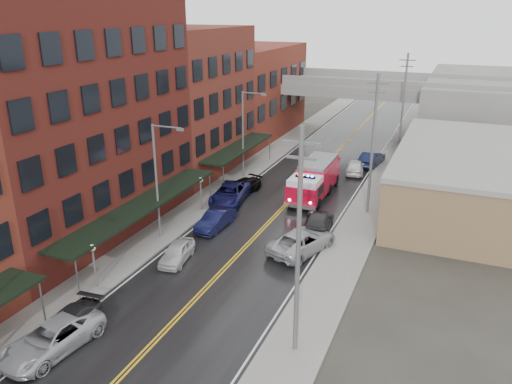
% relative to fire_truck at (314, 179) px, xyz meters
% --- Properties ---
extents(road, '(11.00, 160.00, 0.02)m').
position_rel_fire_truck_xyz_m(road, '(-1.69, -7.33, -1.73)').
color(road, black).
rests_on(road, ground).
extents(sidewalk_left, '(3.00, 160.00, 0.15)m').
position_rel_fire_truck_xyz_m(sidewalk_left, '(-8.99, -7.33, -1.67)').
color(sidewalk_left, slate).
rests_on(sidewalk_left, ground).
extents(sidewalk_right, '(3.00, 160.00, 0.15)m').
position_rel_fire_truck_xyz_m(sidewalk_right, '(5.61, -7.33, -1.67)').
color(sidewalk_right, slate).
rests_on(sidewalk_right, ground).
extents(curb_left, '(0.30, 160.00, 0.15)m').
position_rel_fire_truck_xyz_m(curb_left, '(-7.34, -7.33, -1.67)').
color(curb_left, gray).
rests_on(curb_left, ground).
extents(curb_right, '(0.30, 160.00, 0.15)m').
position_rel_fire_truck_xyz_m(curb_right, '(3.96, -7.33, -1.67)').
color(curb_right, gray).
rests_on(curb_right, ground).
extents(brick_building_b, '(9.00, 20.00, 18.00)m').
position_rel_fire_truck_xyz_m(brick_building_b, '(-14.99, -14.33, 7.26)').
color(brick_building_b, '#4D1B14').
rests_on(brick_building_b, ground).
extents(brick_building_c, '(9.00, 15.00, 15.00)m').
position_rel_fire_truck_xyz_m(brick_building_c, '(-14.99, 3.17, 5.76)').
color(brick_building_c, maroon).
rests_on(brick_building_c, ground).
extents(brick_building_far, '(9.00, 20.00, 12.00)m').
position_rel_fire_truck_xyz_m(brick_building_far, '(-14.99, 20.67, 4.26)').
color(brick_building_far, maroon).
rests_on(brick_building_far, ground).
extents(tan_building, '(14.00, 22.00, 5.00)m').
position_rel_fire_truck_xyz_m(tan_building, '(14.31, 2.67, 0.76)').
color(tan_building, olive).
rests_on(tan_building, ground).
extents(right_far_block, '(18.00, 30.00, 8.00)m').
position_rel_fire_truck_xyz_m(right_far_block, '(16.31, 32.67, 2.26)').
color(right_far_block, slate).
rests_on(right_far_block, ground).
extents(awning_1, '(2.60, 18.00, 3.09)m').
position_rel_fire_truck_xyz_m(awning_1, '(-9.18, -14.33, 1.25)').
color(awning_1, black).
rests_on(awning_1, ground).
extents(awning_2, '(2.60, 13.00, 3.09)m').
position_rel_fire_truck_xyz_m(awning_2, '(-9.18, 3.17, 1.24)').
color(awning_2, black).
rests_on(awning_2, ground).
extents(globe_lamp_1, '(0.44, 0.44, 3.12)m').
position_rel_fire_truck_xyz_m(globe_lamp_1, '(-8.09, -21.33, 0.57)').
color(globe_lamp_1, '#59595B').
rests_on(globe_lamp_1, ground).
extents(globe_lamp_2, '(0.44, 0.44, 3.12)m').
position_rel_fire_truck_xyz_m(globe_lamp_2, '(-8.09, -7.33, 0.57)').
color(globe_lamp_2, '#59595B').
rests_on(globe_lamp_2, ground).
extents(street_lamp_1, '(2.64, 0.22, 9.00)m').
position_rel_fire_truck_xyz_m(street_lamp_1, '(-8.24, -13.33, 3.44)').
color(street_lamp_1, '#59595B').
rests_on(street_lamp_1, ground).
extents(street_lamp_2, '(2.64, 0.22, 9.00)m').
position_rel_fire_truck_xyz_m(street_lamp_2, '(-8.24, 2.67, 3.44)').
color(street_lamp_2, '#59595B').
rests_on(street_lamp_2, ground).
extents(utility_pole_0, '(1.80, 0.24, 12.00)m').
position_rel_fire_truck_xyz_m(utility_pole_0, '(5.51, -22.33, 4.56)').
color(utility_pole_0, '#59595B').
rests_on(utility_pole_0, ground).
extents(utility_pole_1, '(1.80, 0.24, 12.00)m').
position_rel_fire_truck_xyz_m(utility_pole_1, '(5.51, -2.33, 4.56)').
color(utility_pole_1, '#59595B').
rests_on(utility_pole_1, ground).
extents(utility_pole_2, '(1.80, 0.24, 12.00)m').
position_rel_fire_truck_xyz_m(utility_pole_2, '(5.51, 17.67, 4.56)').
color(utility_pole_2, '#59595B').
rests_on(utility_pole_2, ground).
extents(overpass, '(40.00, 10.00, 7.50)m').
position_rel_fire_truck_xyz_m(overpass, '(-1.69, 24.67, 4.24)').
color(overpass, slate).
rests_on(overpass, ground).
extents(fire_truck, '(3.56, 8.82, 3.22)m').
position_rel_fire_truck_xyz_m(fire_truck, '(0.00, 0.00, 0.00)').
color(fire_truck, '#B10823').
rests_on(fire_truck, ground).
extents(parked_car_left_2, '(3.24, 5.86, 1.55)m').
position_rel_fire_truck_xyz_m(parked_car_left_2, '(-6.15, -27.13, -0.97)').
color(parked_car_left_2, '#A7AAAF').
rests_on(parked_car_left_2, ground).
extents(parked_car_left_3, '(2.35, 5.05, 1.43)m').
position_rel_fire_truck_xyz_m(parked_car_left_3, '(-6.26, -26.03, -1.03)').
color(parked_car_left_3, black).
rests_on(parked_car_left_3, ground).
extents(parked_car_left_4, '(2.16, 4.15, 1.35)m').
position_rel_fire_truck_xyz_m(parked_car_left_4, '(-5.29, -16.13, -1.07)').
color(parked_car_left_4, silver).
rests_on(parked_car_left_4, ground).
extents(parked_car_left_5, '(1.77, 4.56, 1.48)m').
position_rel_fire_truck_xyz_m(parked_car_left_5, '(-5.29, -10.13, -1.00)').
color(parked_car_left_5, '#0E1034').
rests_on(parked_car_left_5, ground).
extents(parked_car_left_6, '(3.58, 6.28, 1.65)m').
position_rel_fire_truck_xyz_m(parked_car_left_6, '(-6.69, -4.40, -0.92)').
color(parked_car_left_6, '#121345').
rests_on(parked_car_left_6, ground).
extents(parked_car_left_7, '(2.99, 4.94, 1.34)m').
position_rel_fire_truck_xyz_m(parked_car_left_7, '(-6.57, -1.92, -1.07)').
color(parked_car_left_7, black).
rests_on(parked_car_left_7, ground).
extents(parked_car_right_0, '(4.56, 6.54, 1.66)m').
position_rel_fire_truck_xyz_m(parked_car_right_0, '(2.41, -11.34, -0.91)').
color(parked_car_right_0, '#A2A6AA').
rests_on(parked_car_right_0, ground).
extents(parked_car_right_1, '(2.92, 5.55, 1.53)m').
position_rel_fire_truck_xyz_m(parked_car_right_1, '(2.54, -7.44, -0.98)').
color(parked_car_right_1, black).
rests_on(parked_car_right_1, ground).
extents(parked_car_right_2, '(2.41, 4.68, 1.52)m').
position_rel_fire_truck_xyz_m(parked_car_right_2, '(2.19, 8.41, -0.98)').
color(parked_car_right_2, white).
rests_on(parked_car_right_2, ground).
extents(parked_car_right_3, '(2.42, 5.26, 1.67)m').
position_rel_fire_truck_xyz_m(parked_car_right_3, '(3.31, 11.81, -0.91)').
color(parked_car_right_3, black).
rests_on(parked_car_right_3, ground).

